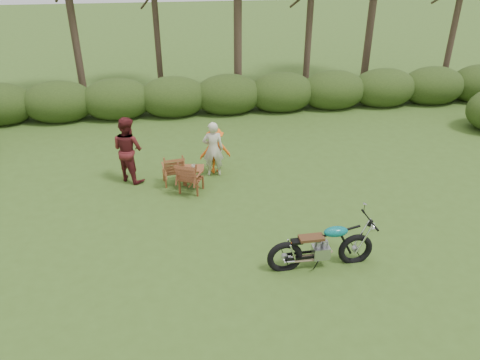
{
  "coord_description": "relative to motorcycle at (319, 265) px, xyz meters",
  "views": [
    {
      "loc": [
        -1.86,
        -7.51,
        5.95
      ],
      "look_at": [
        -0.55,
        1.86,
        0.9
      ],
      "focal_mm": 35.0,
      "sensor_mm": 36.0,
      "label": 1
    }
  ],
  "objects": [
    {
      "name": "tree_line",
      "position": [
        -0.26,
        10.04,
        3.81
      ],
      "size": [
        22.52,
        11.62,
        8.14
      ],
      "color": "#35261C",
      "rests_on": "ground"
    },
    {
      "name": "adult_b",
      "position": [
        -3.99,
        4.28,
        0.0
      ],
      "size": [
        1.1,
        1.07,
        1.78
      ],
      "primitive_type": "imported",
      "rotation": [
        0.0,
        0.0,
        2.44
      ],
      "color": "#54181A",
      "rests_on": "ground"
    },
    {
      "name": "ground",
      "position": [
        -0.76,
        0.3,
        0.0
      ],
      "size": [
        80.0,
        80.0,
        0.0
      ],
      "primitive_type": "plane",
      "color": "#37511B",
      "rests_on": "ground"
    },
    {
      "name": "adult_a",
      "position": [
        -1.75,
        4.24,
        0.0
      ],
      "size": [
        0.58,
        0.39,
        1.55
      ],
      "primitive_type": "imported",
      "rotation": [
        0.0,
        0.0,
        3.11
      ],
      "color": "beige",
      "rests_on": "ground"
    },
    {
      "name": "side_table",
      "position": [
        -2.32,
        3.62,
        0.28
      ],
      "size": [
        0.61,
        0.53,
        0.56
      ],
      "primitive_type": null,
      "rotation": [
        0.0,
        0.0,
        -0.14
      ],
      "color": "brown",
      "rests_on": "ground"
    },
    {
      "name": "cup",
      "position": [
        -2.32,
        3.59,
        0.61
      ],
      "size": [
        0.13,
        0.13,
        0.1
      ],
      "primitive_type": "imported",
      "rotation": [
        0.0,
        0.0,
        -0.04
      ],
      "color": "beige",
      "rests_on": "side_table"
    },
    {
      "name": "lawn_chair_left",
      "position": [
        -2.85,
        3.89,
        0.0
      ],
      "size": [
        0.68,
        0.68,
        0.87
      ],
      "primitive_type": null,
      "rotation": [
        0.0,
        0.0,
        3.29
      ],
      "color": "brown",
      "rests_on": "ground"
    },
    {
      "name": "lawn_chair_right",
      "position": [
        -2.4,
        3.4,
        0.0
      ],
      "size": [
        0.81,
        0.81,
        0.89
      ],
      "primitive_type": null,
      "rotation": [
        0.0,
        0.0,
        2.72
      ],
      "color": "#5A2A16",
      "rests_on": "ground"
    },
    {
      "name": "motorcycle",
      "position": [
        0.0,
        0.0,
        0.0
      ],
      "size": [
        2.08,
        0.86,
        1.17
      ],
      "primitive_type": null,
      "rotation": [
        0.0,
        0.0,
        0.04
      ],
      "color": "#0DACA6",
      "rests_on": "ground"
    },
    {
      "name": "child",
      "position": [
        -1.68,
        4.42,
        0.0
      ],
      "size": [
        0.88,
        0.56,
        1.3
      ],
      "primitive_type": "imported",
      "rotation": [
        0.0,
        0.0,
        3.23
      ],
      "color": "orange",
      "rests_on": "ground"
    }
  ]
}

